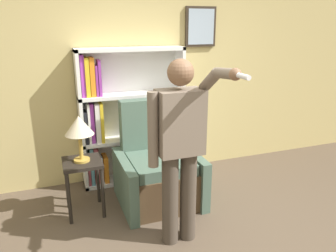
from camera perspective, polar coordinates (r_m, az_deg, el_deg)
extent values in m
cube|color=tan|center=(4.24, -3.78, 9.71)|extent=(8.00, 0.06, 2.80)
cube|color=#33281E|center=(4.41, 5.69, 16.82)|extent=(0.42, 0.04, 0.50)
cube|color=#9EB2C6|center=(4.39, 5.81, 16.81)|extent=(0.36, 0.01, 0.44)
cube|color=white|center=(4.02, -14.90, 0.70)|extent=(0.04, 0.28, 1.70)
cube|color=white|center=(4.31, 2.02, 2.37)|extent=(0.04, 0.28, 1.70)
cube|color=white|center=(4.24, -6.59, 2.04)|extent=(1.30, 0.01, 1.70)
cube|color=white|center=(4.41, -5.80, -8.83)|extent=(1.30, 0.28, 0.04)
cube|color=white|center=(4.20, -6.03, -2.13)|extent=(1.30, 0.28, 0.04)
cube|color=white|center=(4.05, -6.28, 5.43)|extent=(1.30, 0.28, 0.04)
cube|color=white|center=(3.97, -6.55, 13.15)|extent=(1.30, 0.28, 0.04)
cube|color=#BC4C56|center=(4.25, -13.63, -7.49)|extent=(0.03, 0.19, 0.35)
cube|color=#5B99A8|center=(4.22, -13.18, -6.63)|extent=(0.04, 0.22, 0.48)
cube|color=#BC4C56|center=(4.23, -12.38, -6.63)|extent=(0.05, 0.16, 0.46)
cube|color=white|center=(4.26, -11.63, -7.32)|extent=(0.04, 0.16, 0.34)
cube|color=orange|center=(4.27, -10.84, -7.21)|extent=(0.05, 0.22, 0.34)
cube|color=black|center=(4.05, -14.17, -0.17)|extent=(0.03, 0.20, 0.39)
cube|color=white|center=(4.04, -13.66, 0.52)|extent=(0.03, 0.20, 0.48)
cube|color=purple|center=(4.04, -13.12, 0.56)|extent=(0.04, 0.16, 0.48)
cube|color=white|center=(4.05, -12.27, 0.63)|extent=(0.05, 0.22, 0.48)
cube|color=gold|center=(4.05, -11.59, 0.74)|extent=(0.04, 0.23, 0.48)
cube|color=purple|center=(3.91, -14.73, 8.42)|extent=(0.05, 0.17, 0.48)
cube|color=gold|center=(3.92, -13.98, 8.25)|extent=(0.05, 0.20, 0.45)
cube|color=orange|center=(3.92, -13.12, 8.34)|extent=(0.05, 0.17, 0.45)
cube|color=purple|center=(3.94, -12.41, 7.73)|extent=(0.03, 0.17, 0.36)
cube|color=purple|center=(3.94, -11.91, 8.20)|extent=(0.03, 0.17, 0.42)
cube|color=#4C3823|center=(3.78, -1.58, -10.12)|extent=(0.68, 0.77, 0.43)
cube|color=#4C6656|center=(3.63, -1.41, -6.52)|extent=(0.64, 0.65, 0.12)
cube|color=#4C6656|center=(3.90, -3.25, -1.88)|extent=(0.68, 0.16, 0.92)
cube|color=#4C6656|center=(3.66, -7.51, -10.06)|extent=(0.10, 0.85, 0.57)
cube|color=#4C6656|center=(3.88, 3.97, -8.29)|extent=(0.10, 0.85, 0.57)
cylinder|color=#473D33|center=(3.04, 0.37, -12.64)|extent=(0.15, 0.15, 0.88)
cylinder|color=#473D33|center=(3.10, 3.52, -12.06)|extent=(0.15, 0.15, 0.88)
cube|color=#756656|center=(2.79, 2.11, 0.65)|extent=(0.40, 0.24, 0.56)
sphere|color=brown|center=(2.69, 2.21, 9.31)|extent=(0.22, 0.22, 0.22)
cylinder|color=#756656|center=(2.72, -2.64, -0.74)|extent=(0.09, 0.09, 0.65)
cylinder|color=#756656|center=(2.69, 7.34, 7.84)|extent=(0.09, 0.28, 0.23)
cylinder|color=#756656|center=(2.46, 10.04, 9.01)|extent=(0.08, 0.27, 0.10)
sphere|color=brown|center=(2.35, 11.63, 8.81)|extent=(0.09, 0.09, 0.09)
cylinder|color=white|center=(2.27, 12.88, 8.44)|extent=(0.04, 0.15, 0.04)
cube|color=black|center=(3.53, -14.73, -6.18)|extent=(0.39, 0.39, 0.04)
cylinder|color=black|center=(3.51, -16.85, -12.06)|extent=(0.04, 0.04, 0.57)
cylinder|color=black|center=(3.53, -11.29, -11.41)|extent=(0.04, 0.04, 0.57)
cylinder|color=black|center=(3.81, -17.20, -9.65)|extent=(0.04, 0.04, 0.57)
cylinder|color=black|center=(3.83, -12.11, -9.08)|extent=(0.04, 0.04, 0.57)
cylinder|color=gold|center=(3.52, -14.77, -5.73)|extent=(0.16, 0.16, 0.02)
cylinder|color=gold|center=(3.47, -14.95, -3.50)|extent=(0.04, 0.04, 0.27)
cone|color=beige|center=(3.40, -15.25, 0.13)|extent=(0.29, 0.29, 0.19)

